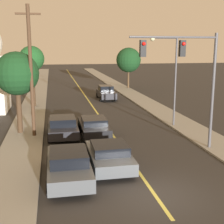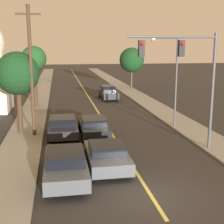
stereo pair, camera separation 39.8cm
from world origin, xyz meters
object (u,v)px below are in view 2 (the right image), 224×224
car_outer_lane_front (66,164)px  tree_left_far (17,74)px  car_near_lane_second (94,126)px  tree_right_near (132,60)px  car_far_oncoming (108,92)px  tree_left_near (34,60)px  car_outer_lane_second (63,126)px  streetlamp_right (170,68)px  car_near_lane_front (107,155)px  utility_pole_left (31,70)px  traffic_signal_mast (188,68)px

car_outer_lane_front → tree_left_far: bearing=109.1°
car_near_lane_second → tree_right_near: bearing=70.8°
tree_left_far → tree_right_near: tree_right_near is taller
car_far_oncoming → tree_left_near: size_ratio=0.75×
car_near_lane_second → car_outer_lane_second: 2.12m
car_far_oncoming → tree_right_near: bearing=-119.2°
streetlamp_right → car_outer_lane_second: bearing=-171.3°
car_far_oncoming → tree_left_far: bearing=58.0°
streetlamp_right → tree_left_far: 10.95m
car_near_lane_front → car_outer_lane_second: car_outer_lane_second is taller
car_outer_lane_second → tree_left_near: bearing=102.5°
car_outer_lane_front → utility_pole_left: 8.67m
car_outer_lane_front → tree_right_near: bearing=71.3°
tree_left_far → car_near_lane_second: bearing=-17.4°
car_outer_lane_second → tree_left_far: tree_left_far is taller
utility_pole_left → tree_right_near: 26.29m
tree_left_near → tree_right_near: bearing=43.3°
utility_pole_left → tree_left_far: 1.43m
traffic_signal_mast → car_outer_lane_front: bearing=-157.4°
car_far_oncoming → utility_pole_left: bearing=62.7°
car_far_oncoming → utility_pole_left: size_ratio=0.53×
tree_right_near → car_outer_lane_second: bearing=-113.9°
streetlamp_right → tree_left_far: bearing=179.9°
car_far_oncoming → streetlamp_right: (2.44, -13.61, 3.70)m
car_outer_lane_front → utility_pole_left: bearing=104.4°
tree_left_far → car_near_lane_front: bearing=-56.0°
car_far_oncoming → utility_pole_left: utility_pole_left is taller
car_outer_lane_front → tree_right_near: size_ratio=0.81×
car_near_lane_front → tree_right_near: 31.04m
car_near_lane_front → streetlamp_right: streetlamp_right is taller
car_outer_lane_front → tree_left_far: 9.64m
car_near_lane_front → car_near_lane_second: bearing=90.0°
tree_left_near → utility_pole_left: bearing=-87.0°
car_outer_lane_front → tree_left_far: size_ratio=0.83×
car_near_lane_second → tree_left_far: 6.34m
tree_right_near → car_far_oncoming: bearing=-119.2°
utility_pole_left → traffic_signal_mast: bearing=-27.4°
tree_left_near → car_far_oncoming: bearing=23.4°
car_outer_lane_front → tree_left_near: size_ratio=0.78×
car_far_oncoming → tree_left_near: bearing=23.4°
car_near_lane_second → tree_left_far: size_ratio=0.78×
car_far_oncoming → tree_left_far: (-8.51, -13.59, 3.44)m
utility_pole_left → car_near_lane_front: bearing=-58.2°
car_outer_lane_second → car_far_oncoming: 15.84m
tree_left_near → streetlamp_right: bearing=-43.9°
utility_pole_left → tree_left_far: size_ratio=1.52×
car_outer_lane_second → car_far_oncoming: car_far_oncoming is taller
traffic_signal_mast → streetlamp_right: size_ratio=1.00×
car_outer_lane_front → tree_right_near: 32.64m
car_outer_lane_second → car_near_lane_second: bearing=-9.0°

